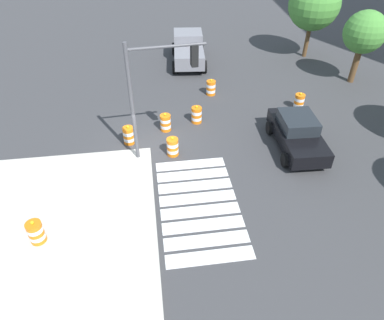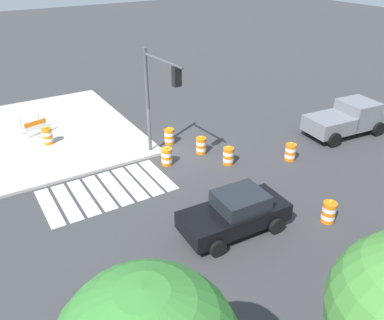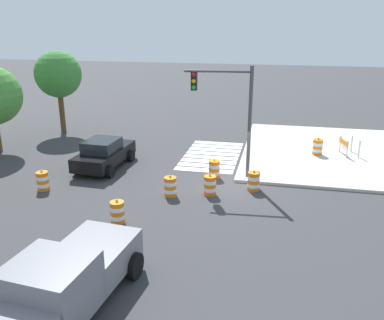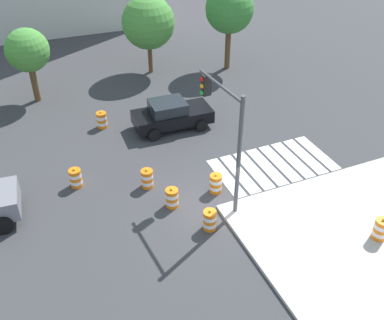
{
  "view_description": "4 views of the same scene",
  "coord_description": "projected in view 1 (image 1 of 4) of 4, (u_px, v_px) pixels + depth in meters",
  "views": [
    {
      "loc": [
        14.19,
        0.09,
        10.57
      ],
      "look_at": [
        2.46,
        1.73,
        1.14
      ],
      "focal_mm": 33.35,
      "sensor_mm": 36.0,
      "label": 1
    },
    {
      "loc": [
        8.66,
        17.0,
        10.01
      ],
      "look_at": [
        -0.26,
        2.34,
        0.64
      ],
      "focal_mm": 37.14,
      "sensor_mm": 36.0,
      "label": 2
    },
    {
      "loc": [
        -18.99,
        -2.02,
        7.57
      ],
      "look_at": [
        -0.12,
        2.1,
        1.06
      ],
      "focal_mm": 38.5,
      "sensor_mm": 36.0,
      "label": 3
    },
    {
      "loc": [
        -6.87,
        -13.33,
        13.2
      ],
      "look_at": [
        0.1,
        2.94,
        0.65
      ],
      "focal_mm": 42.45,
      "sensor_mm": 36.0,
      "label": 4
    }
  ],
  "objects": [
    {
      "name": "traffic_barrel_crosswalk_end",
      "position": [
        129.0,
        135.0,
        17.79
      ],
      "size": [
        0.56,
        0.56,
        1.02
      ],
      "color": "orange",
      "rests_on": "ground"
    },
    {
      "name": "ground_plane",
      "position": [
        150.0,
        150.0,
        17.57
      ],
      "size": [
        120.0,
        120.0,
        0.0
      ],
      "primitive_type": "plane",
      "color": "#38383A"
    },
    {
      "name": "street_tree_streetside_near",
      "position": [
        365.0,
        33.0,
        21.49
      ],
      "size": [
        2.54,
        2.54,
        4.51
      ],
      "color": "brown",
      "rests_on": "ground"
    },
    {
      "name": "traffic_barrel_lane_center",
      "position": [
        299.0,
        102.0,
        20.46
      ],
      "size": [
        0.56,
        0.56,
        1.02
      ],
      "color": "orange",
      "rests_on": "ground"
    },
    {
      "name": "street_tree_corner_lot",
      "position": [
        314.0,
        4.0,
        24.49
      ],
      "size": [
        3.53,
        3.53,
        5.48
      ],
      "color": "brown",
      "rests_on": "ground"
    },
    {
      "name": "traffic_barrel_median_far",
      "position": [
        166.0,
        123.0,
        18.71
      ],
      "size": [
        0.56,
        0.56,
        1.02
      ],
      "color": "orange",
      "rests_on": "ground"
    },
    {
      "name": "traffic_light_pole",
      "position": [
        157.0,
        81.0,
        14.8
      ],
      "size": [
        0.59,
        3.29,
        5.5
      ],
      "color": "#4C4C51",
      "rests_on": "sidewalk_corner"
    },
    {
      "name": "sports_car",
      "position": [
        297.0,
        133.0,
        17.31
      ],
      "size": [
        4.38,
        2.29,
        1.63
      ],
      "color": "black",
      "rests_on": "ground"
    },
    {
      "name": "traffic_barrel_near_corner",
      "position": [
        197.0,
        115.0,
        19.32
      ],
      "size": [
        0.56,
        0.56,
        1.02
      ],
      "color": "orange",
      "rests_on": "ground"
    },
    {
      "name": "traffic_barrel_on_sidewalk",
      "position": [
        36.0,
        232.0,
        12.75
      ],
      "size": [
        0.56,
        0.56,
        1.02
      ],
      "color": "orange",
      "rests_on": "sidewalk_corner"
    },
    {
      "name": "traffic_barrel_far_curb",
      "position": [
        211.0,
        88.0,
        21.8
      ],
      "size": [
        0.56,
        0.56,
        1.02
      ],
      "color": "orange",
      "rests_on": "ground"
    },
    {
      "name": "crosswalk_stripes",
      "position": [
        199.0,
        204.0,
        14.65
      ],
      "size": [
        5.85,
        3.2,
        0.02
      ],
      "color": "silver",
      "rests_on": "ground"
    },
    {
      "name": "pickup_truck",
      "position": [
        188.0,
        48.0,
        25.5
      ],
      "size": [
        5.31,
        2.73,
        1.92
      ],
      "color": "slate",
      "rests_on": "ground"
    },
    {
      "name": "traffic_barrel_median_near",
      "position": [
        173.0,
        147.0,
        17.03
      ],
      "size": [
        0.56,
        0.56,
        1.02
      ],
      "color": "orange",
      "rests_on": "ground"
    }
  ]
}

